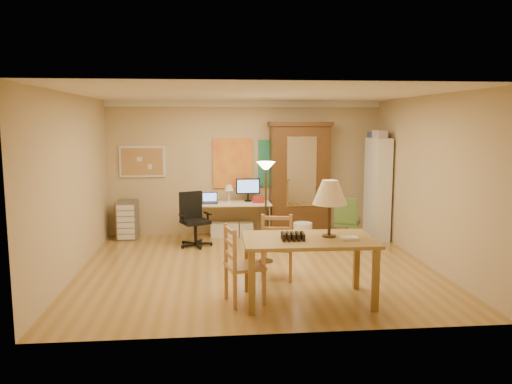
{
  "coord_description": "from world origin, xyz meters",
  "views": [
    {
      "loc": [
        -0.73,
        -7.6,
        2.28
      ],
      "look_at": [
        0.02,
        0.3,
        1.16
      ],
      "focal_mm": 35.0,
      "sensor_mm": 36.0,
      "label": 1
    }
  ],
  "objects": [
    {
      "name": "art_panel_right",
      "position": [
        0.65,
        2.47,
        1.45
      ],
      "size": [
        0.75,
        0.04,
        0.95
      ],
      "primitive_type": "cube",
      "color": "teal",
      "rests_on": "floor"
    },
    {
      "name": "computer_desk",
      "position": [
        -0.26,
        2.15,
        0.43
      ],
      "size": [
        1.53,
        0.67,
        1.16
      ],
      "color": "beige",
      "rests_on": "floor"
    },
    {
      "name": "floor",
      "position": [
        0.0,
        0.0,
        0.0
      ],
      "size": [
        5.5,
        5.5,
        0.0
      ],
      "primitive_type": "plane",
      "color": "olive",
      "rests_on": "ground"
    },
    {
      "name": "crown_molding",
      "position": [
        0.0,
        2.46,
        2.64
      ],
      "size": [
        5.5,
        0.08,
        0.12
      ],
      "primitive_type": "cube",
      "color": "white",
      "rests_on": "floor"
    },
    {
      "name": "ladder_chair_left",
      "position": [
        -0.33,
        -1.51,
        0.47
      ],
      "size": [
        0.54,
        0.55,
        1.0
      ],
      "color": "#B17B51",
      "rests_on": "floor"
    },
    {
      "name": "corkboard",
      "position": [
        -2.05,
        2.47,
        1.5
      ],
      "size": [
        0.9,
        0.04,
        0.62
      ],
      "primitive_type": "cube",
      "color": "tan",
      "rests_on": "floor"
    },
    {
      "name": "dining_table",
      "position": [
        0.61,
        -1.52,
        0.98
      ],
      "size": [
        1.67,
        1.02,
        1.55
      ],
      "color": "brown",
      "rests_on": "floor"
    },
    {
      "name": "wastebin",
      "position": [
        0.97,
        1.27,
        0.22
      ],
      "size": [
        0.35,
        0.35,
        0.44
      ],
      "primitive_type": "cylinder",
      "color": "silver",
      "rests_on": "floor"
    },
    {
      "name": "art_panel_left",
      "position": [
        -0.25,
        2.47,
        1.45
      ],
      "size": [
        0.8,
        0.04,
        1.0
      ],
      "primitive_type": "cube",
      "color": "yellow",
      "rests_on": "floor"
    },
    {
      "name": "torchiere_lamp",
      "position": [
        0.18,
        0.32,
        1.32
      ],
      "size": [
        0.3,
        0.3,
        1.65
      ],
      "color": "#47321C",
      "rests_on": "floor"
    },
    {
      "name": "office_chair_green",
      "position": [
        1.78,
        1.21,
        0.25
      ],
      "size": [
        0.57,
        0.57,
        0.92
      ],
      "color": "slate",
      "rests_on": "floor"
    },
    {
      "name": "ladder_chair_back",
      "position": [
        0.24,
        -0.6,
        0.46
      ],
      "size": [
        0.53,
        0.51,
        0.99
      ],
      "color": "#B17B51",
      "rests_on": "floor"
    },
    {
      "name": "drawer_cart",
      "position": [
        -2.33,
        2.19,
        0.38
      ],
      "size": [
        0.38,
        0.46,
        0.76
      ],
      "color": "slate",
      "rests_on": "floor"
    },
    {
      "name": "bookshelf",
      "position": [
        2.55,
        1.8,
        0.98
      ],
      "size": [
        0.3,
        0.79,
        1.97
      ],
      "color": "white",
      "rests_on": "floor"
    },
    {
      "name": "armoire",
      "position": [
        1.08,
        2.24,
        0.99
      ],
      "size": [
        1.24,
        0.59,
        2.28
      ],
      "color": "#331D0E",
      "rests_on": "floor"
    },
    {
      "name": "office_chair_black",
      "position": [
        -1.01,
        1.49,
        0.27
      ],
      "size": [
        0.62,
        0.62,
        1.0
      ],
      "color": "black",
      "rests_on": "floor"
    }
  ]
}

